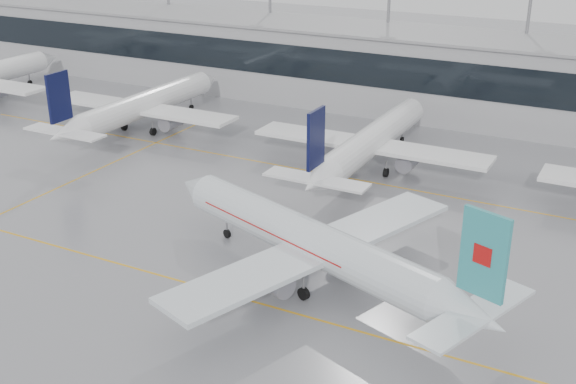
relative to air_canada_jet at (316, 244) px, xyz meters
The scene contains 11 objects.
ground 9.01m from the air_canada_jet, 140.60° to the right, with size 320.00×320.00×0.00m, color gray.
taxi_line_main 9.01m from the air_canada_jet, 140.60° to the right, with size 120.00×0.25×0.01m, color gold.
taxi_line_north 25.91m from the air_canada_jet, 104.21° to the left, with size 120.00×0.25×0.01m, color gold.
taxi_line_cross 37.80m from the air_canada_jet, 164.84° to the left, with size 0.25×60.00×0.01m, color gold.
terminal 57.22m from the air_canada_jet, 96.32° to the left, with size 180.00×15.00×12.00m, color #9C9C9F.
terminal_glass 49.81m from the air_canada_jet, 97.27° to the left, with size 180.00×0.20×5.00m, color black.
terminal_roof 57.78m from the air_canada_jet, 96.32° to the left, with size 182.00×16.00×0.40m, color gray.
light_masts 63.85m from the air_canada_jet, 95.72° to the left, with size 156.40×1.00×22.60m.
air_canada_jet is the anchor object (origin of this frame).
parked_jet_b 50.18m from the air_canada_jet, 145.36° to the left, with size 29.64×36.96×11.72m.
parked_jet_c 29.21m from the air_canada_jet, 102.44° to the left, with size 29.64×36.96×11.72m.
Camera 1 is at (29.99, -45.07, 31.64)m, focal length 45.00 mm.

